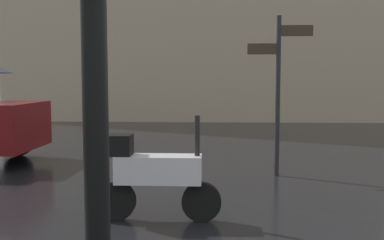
% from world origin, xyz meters
% --- Properties ---
extents(parked_scooter, '(1.46, 0.32, 1.23)m').
position_xyz_m(parked_scooter, '(0.04, 2.73, 0.56)').
color(parked_scooter, black).
rests_on(parked_scooter, ground).
extents(street_signpost, '(1.08, 0.08, 2.70)m').
position_xyz_m(street_signpost, '(1.81, 5.24, 1.65)').
color(street_signpost, black).
rests_on(street_signpost, ground).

